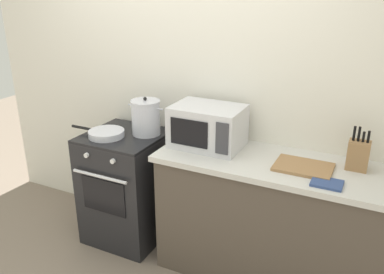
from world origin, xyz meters
The scene contains 10 objects.
back_wall centered at (0.30, 0.97, 1.25)m, with size 4.40×0.10×2.50m, color silver.
lower_cabinet_right centered at (0.90, 0.62, 0.44)m, with size 1.64×0.56×0.88m, color #4C4238.
countertop_right centered at (0.90, 0.62, 0.90)m, with size 1.70×0.60×0.04m, color beige.
stove centered at (-0.35, 0.60, 0.46)m, with size 0.60×0.64×0.92m.
stock_pot centered at (-0.20, 0.69, 1.06)m, with size 0.31×0.23×0.30m.
frying_pan centered at (-0.45, 0.50, 0.95)m, with size 0.48×0.28×0.05m.
microwave centered at (0.34, 0.68, 1.07)m, with size 0.50×0.37×0.30m.
cutting_board centered at (1.05, 0.60, 0.93)m, with size 0.36×0.26×0.02m, color #997047.
knife_block centered at (1.35, 0.74, 1.02)m, with size 0.13×0.10×0.28m.
oven_mitt centered at (1.22, 0.44, 0.93)m, with size 0.18×0.14×0.02m, color #33477A.
Camera 1 is at (1.43, -1.79, 2.03)m, focal length 37.35 mm.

